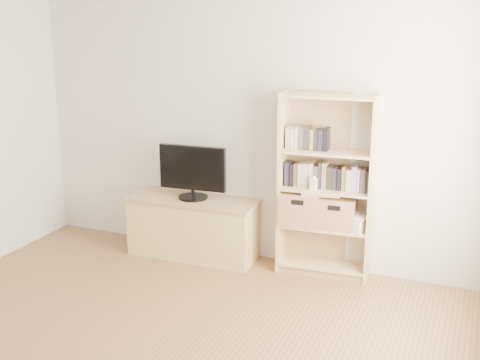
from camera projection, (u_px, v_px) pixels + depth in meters
The scene contains 11 objects.
back_wall at pixel (250, 126), 5.68m from camera, with size 4.50×0.02×2.60m, color silver.
tv_stand at pixel (194, 228), 5.93m from camera, with size 1.25×0.47×0.57m, color tan.
bookshelf at pixel (326, 186), 5.38m from camera, with size 0.84×0.30×1.67m, color tan.
television at pixel (193, 172), 5.78m from camera, with size 0.67×0.05×0.52m, color black.
books_row_mid at pixel (327, 177), 5.38m from camera, with size 0.77×0.15×0.21m, color #252132.
books_row_upper at pixel (307, 137), 5.34m from camera, with size 0.40×0.15×0.21m, color #252132.
baby_monitor at pixel (314, 184), 5.32m from camera, with size 0.06×0.04×0.11m, color white.
basket_left at pixel (301, 207), 5.51m from camera, with size 0.37×0.30×0.30m, color #9B6946.
basket_right at pixel (336, 212), 5.41m from camera, with size 0.34×0.28×0.28m, color #9B6946.
laptop at pixel (322, 192), 5.40m from camera, with size 0.34×0.24×0.03m, color silver.
magazine_stack at pixel (356, 223), 5.37m from camera, with size 0.18×0.27×0.12m, color beige.
Camera 1 is at (2.06, -2.72, 2.33)m, focal length 45.00 mm.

